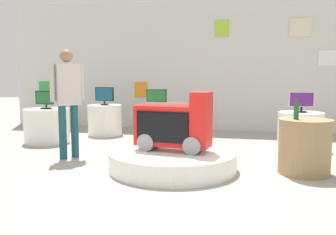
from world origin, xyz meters
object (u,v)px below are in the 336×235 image
(novelty_firetruck_tv, at_px, (174,127))
(side_table_round, at_px, (304,146))
(display_pedestal_right_rear, at_px, (47,126))
(bottle_on_side_table, at_px, (296,111))
(shopper_browsing_near_truck, at_px, (68,95))
(tv_on_center_rear, at_px, (156,97))
(tv_on_right_rear, at_px, (46,99))
(display_pedestal_center_rear, at_px, (157,123))
(tv_on_far_right, at_px, (104,95))
(main_display_pedestal, at_px, (173,160))
(tv_on_left_rear, at_px, (302,101))
(display_pedestal_far_right, at_px, (105,120))
(display_pedestal_left_rear, at_px, (300,131))

(novelty_firetruck_tv, distance_m, side_table_round, 1.79)
(display_pedestal_right_rear, distance_m, bottle_on_side_table, 4.77)
(side_table_round, relative_size, shopper_browsing_near_truck, 0.43)
(tv_on_center_rear, xyz_separation_m, tv_on_right_rear, (-2.04, -0.84, -0.01))
(bottle_on_side_table, bearing_deg, display_pedestal_center_rear, 138.30)
(tv_on_far_right, bearing_deg, display_pedestal_center_rear, -12.28)
(novelty_firetruck_tv, bearing_deg, tv_on_right_rear, 152.42)
(display_pedestal_right_rear, xyz_separation_m, side_table_round, (4.66, -1.32, 0.04))
(main_display_pedestal, height_order, tv_on_far_right, tv_on_far_right)
(tv_on_center_rear, height_order, tv_on_right_rear, tv_on_center_rear)
(tv_on_left_rear, bearing_deg, display_pedestal_far_right, 169.60)
(novelty_firetruck_tv, xyz_separation_m, side_table_round, (1.76, 0.19, -0.23))
(tv_on_left_rear, distance_m, tv_on_far_right, 4.14)
(tv_on_far_right, distance_m, bottle_on_side_table, 4.51)
(main_display_pedestal, height_order, display_pedestal_right_rear, display_pedestal_right_rear)
(tv_on_center_rear, distance_m, bottle_on_side_table, 3.33)
(main_display_pedestal, distance_m, side_table_round, 1.81)
(display_pedestal_right_rear, bearing_deg, display_pedestal_center_rear, 22.22)
(display_pedestal_right_rear, relative_size, shopper_browsing_near_truck, 0.51)
(tv_on_left_rear, bearing_deg, tv_on_center_rear, 170.63)
(novelty_firetruck_tv, distance_m, display_pedestal_center_rear, 2.52)
(display_pedestal_left_rear, distance_m, display_pedestal_center_rear, 2.83)
(tv_on_left_rear, height_order, side_table_round, tv_on_left_rear)
(tv_on_center_rear, distance_m, side_table_round, 3.43)
(display_pedestal_left_rear, relative_size, bottle_on_side_table, 2.82)
(main_display_pedestal, relative_size, display_pedestal_center_rear, 2.20)
(novelty_firetruck_tv, distance_m, display_pedestal_left_rear, 2.73)
(bottle_on_side_table, bearing_deg, tv_on_left_rear, 79.99)
(main_display_pedestal, bearing_deg, tv_on_right_rear, 152.42)
(display_pedestal_right_rear, xyz_separation_m, tv_on_right_rear, (0.00, -0.00, 0.53))
(display_pedestal_left_rear, bearing_deg, display_pedestal_right_rear, -175.58)
(display_pedestal_center_rear, distance_m, display_pedestal_far_right, 1.31)
(display_pedestal_left_rear, height_order, display_pedestal_right_rear, same)
(tv_on_far_right, distance_m, shopper_browsing_near_truck, 2.31)
(display_pedestal_right_rear, relative_size, display_pedestal_far_right, 1.16)
(display_pedestal_center_rear, relative_size, side_table_round, 1.10)
(display_pedestal_left_rear, distance_m, tv_on_far_right, 4.17)
(display_pedestal_right_rear, bearing_deg, bottle_on_side_table, -16.93)
(display_pedestal_far_right, bearing_deg, bottle_on_side_table, -33.57)
(main_display_pedestal, xyz_separation_m, tv_on_center_rear, (-0.83, 2.34, 0.74))
(main_display_pedestal, xyz_separation_m, tv_on_right_rear, (-2.88, 1.50, 0.73))
(display_pedestal_left_rear, height_order, side_table_round, side_table_round)
(novelty_firetruck_tv, relative_size, tv_on_right_rear, 2.42)
(main_display_pedestal, bearing_deg, display_pedestal_left_rear, 43.78)
(display_pedestal_center_rear, height_order, tv_on_right_rear, tv_on_right_rear)
(tv_on_far_right, xyz_separation_m, bottle_on_side_table, (3.76, -2.49, -0.04))
(display_pedestal_far_right, distance_m, tv_on_far_right, 0.56)
(main_display_pedestal, xyz_separation_m, bottle_on_side_table, (1.65, 0.13, 0.72))
(display_pedestal_left_rear, distance_m, tv_on_right_rear, 4.88)
(tv_on_left_rear, relative_size, side_table_round, 0.60)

